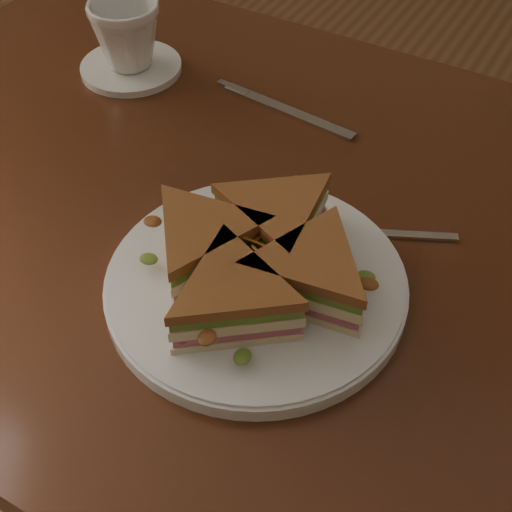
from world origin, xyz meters
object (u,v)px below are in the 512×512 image
Objects in this scene: spoon at (331,230)px; saucer at (131,67)px; table at (262,270)px; coffee_cup at (127,35)px; sandwich_wedges at (256,260)px; plate at (256,285)px; knife at (279,107)px.

spoon and saucer have the same top height.
table is 0.38m from coffee_cup.
sandwich_wedges reaches higher than spoon.
saucer is at bearing 151.95° from table.
table is 0.16m from plate.
table is 12.29× the size of coffee_cup.
spoon is 0.42m from coffee_cup.
saucer is (-0.39, 0.16, 0.00)m from spoon.
coffee_cup is (-0.31, 0.16, 0.15)m from table.
sandwich_wedges is at bearing -59.56° from knife.
knife is (-0.16, 0.18, -0.00)m from spoon.
coffee_cup reaches higher than saucer.
table is at bearing -28.05° from saucer.
saucer is at bearing 0.00° from coffee_cup.
sandwich_wedges is 0.32m from knife.
table is 0.22m from knife.
sandwich_wedges is at bearing -37.08° from saucer.
coffee_cup reaches higher than spoon.
sandwich_wedges reaches higher than saucer.
table is 0.36m from saucer.
spoon is 1.75× the size of coffee_cup.
coffee_cup reaches higher than sandwich_wedges.
saucer is (-0.36, 0.27, -0.04)m from sandwich_wedges.
coffee_cup is (-0.36, 0.27, 0.01)m from sandwich_wedges.
knife is (-0.13, 0.29, -0.01)m from plate.
sandwich_wedges reaches higher than table.
coffee_cup is (0.00, 0.00, 0.05)m from saucer.
coffee_cup is at bearing 132.49° from spoon.
spoon is (0.03, 0.11, -0.00)m from plate.
plate is 1.41× the size of knife.
spoon reaches higher than knife.
knife is at bearing 114.46° from sandwich_wedges.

